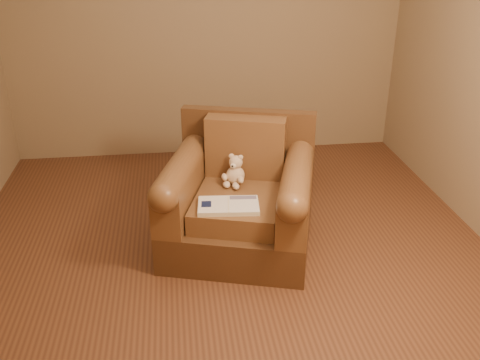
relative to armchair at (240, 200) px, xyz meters
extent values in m
plane|color=brown|center=(-0.10, -0.08, -0.37)|extent=(4.00, 4.00, 0.00)
cube|color=#937B5A|center=(-0.10, 1.92, 0.98)|extent=(4.00, 0.02, 2.70)
cube|color=#937B5A|center=(-0.10, -2.08, 0.98)|extent=(4.00, 0.02, 2.70)
cube|color=#50311A|center=(-0.01, -0.04, -0.22)|extent=(1.29, 1.26, 0.29)
cube|color=#50311A|center=(0.11, 0.38, 0.25)|extent=(1.04, 0.40, 0.65)
cube|color=brown|center=(-0.03, -0.09, 0.01)|extent=(0.79, 0.88, 0.16)
cube|color=brown|center=(0.07, 0.25, 0.32)|extent=(0.63, 0.33, 0.47)
cube|color=brown|center=(-0.43, 0.02, 0.10)|extent=(0.46, 0.92, 0.34)
cube|color=brown|center=(0.38, -0.21, 0.10)|extent=(0.46, 0.92, 0.34)
cylinder|color=brown|center=(-0.43, 0.02, 0.26)|extent=(0.46, 0.92, 0.21)
cylinder|color=brown|center=(0.38, -0.21, 0.26)|extent=(0.46, 0.92, 0.21)
ellipsoid|color=beige|center=(-0.02, 0.11, 0.15)|extent=(0.14, 0.13, 0.15)
sphere|color=beige|center=(-0.02, 0.12, 0.26)|extent=(0.10, 0.10, 0.10)
ellipsoid|color=beige|center=(-0.05, 0.14, 0.30)|extent=(0.04, 0.02, 0.04)
ellipsoid|color=beige|center=(0.02, 0.11, 0.30)|extent=(0.04, 0.02, 0.04)
ellipsoid|color=beige|center=(-0.04, 0.08, 0.25)|extent=(0.05, 0.03, 0.04)
sphere|color=black|center=(-0.05, 0.06, 0.25)|extent=(0.01, 0.01, 0.01)
ellipsoid|color=beige|center=(-0.11, 0.09, 0.15)|extent=(0.05, 0.09, 0.05)
ellipsoid|color=beige|center=(0.01, 0.03, 0.15)|extent=(0.05, 0.09, 0.05)
ellipsoid|color=beige|center=(-0.10, 0.05, 0.11)|extent=(0.06, 0.09, 0.05)
ellipsoid|color=beige|center=(-0.03, 0.02, 0.11)|extent=(0.06, 0.09, 0.05)
cube|color=beige|center=(-0.12, -0.27, 0.10)|extent=(0.44, 0.29, 0.03)
cube|color=white|center=(-0.22, -0.26, 0.12)|extent=(0.23, 0.27, 0.00)
cube|color=white|center=(-0.01, -0.28, 0.12)|extent=(0.23, 0.27, 0.00)
cube|color=beige|center=(-0.12, -0.27, 0.12)|extent=(0.03, 0.25, 0.00)
cube|color=#0F1638|center=(-0.27, -0.26, 0.12)|extent=(0.08, 0.10, 0.00)
cube|color=slate|center=(0.00, -0.19, 0.12)|extent=(0.19, 0.07, 0.00)
cylinder|color=gold|center=(0.57, 0.87, -0.35)|extent=(0.35, 0.35, 0.03)
cylinder|color=gold|center=(0.57, 0.87, -0.06)|extent=(0.03, 0.03, 0.56)
cylinder|color=gold|center=(0.57, 0.87, 0.23)|extent=(0.43, 0.43, 0.02)
cylinder|color=gold|center=(0.57, 0.87, 0.22)|extent=(0.03, 0.03, 0.02)
camera|label=1|loc=(-0.46, -3.54, 1.85)|focal=40.00mm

